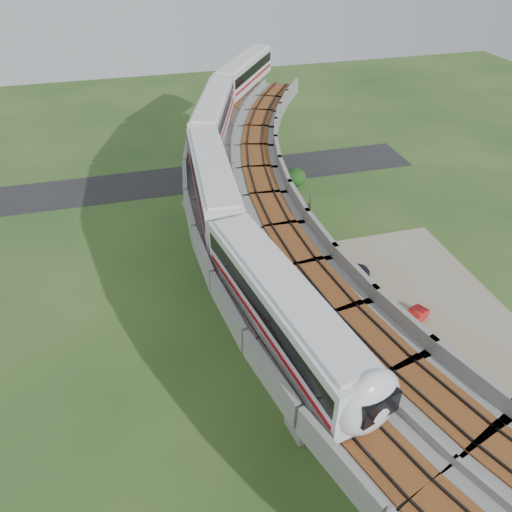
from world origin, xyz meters
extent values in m
plane|color=#25481D|center=(0.00, 0.00, 0.00)|extent=(160.00, 160.00, 0.00)
cube|color=gray|center=(14.00, -2.00, 0.02)|extent=(18.00, 26.00, 0.04)
cube|color=#232326|center=(0.00, 30.00, 0.01)|extent=(60.00, 8.00, 0.03)
cube|color=#99968E|center=(9.12, 31.80, 4.20)|extent=(2.86, 2.93, 8.40)
cube|color=#99968E|center=(9.12, 31.80, 9.00)|extent=(7.21, 5.74, 1.20)
cube|color=#99968E|center=(0.91, 10.42, 4.20)|extent=(2.35, 2.51, 8.40)
cube|color=#99968E|center=(0.91, 10.42, 9.00)|extent=(7.31, 3.58, 1.20)
cube|color=#99968E|center=(0.91, -10.42, 4.20)|extent=(2.35, 2.51, 8.40)
cube|color=#99968E|center=(0.91, -10.42, 9.00)|extent=(7.31, 3.58, 1.20)
cube|color=gray|center=(6.19, 26.54, 10.00)|extent=(16.42, 20.91, 0.80)
cube|color=gray|center=(2.33, 28.44, 10.90)|extent=(8.66, 17.08, 1.00)
cube|color=gray|center=(10.04, 24.64, 10.90)|extent=(8.66, 17.08, 1.00)
cube|color=brown|center=(4.21, 27.51, 10.46)|extent=(10.68, 18.08, 0.12)
cube|color=black|center=(4.21, 27.51, 10.58)|extent=(9.69, 17.59, 0.12)
cube|color=brown|center=(8.16, 25.56, 10.46)|extent=(10.68, 18.08, 0.12)
cube|color=black|center=(8.16, 25.56, 10.58)|extent=(9.69, 17.59, 0.12)
cube|color=gray|center=(0.70, 9.13, 10.00)|extent=(11.77, 20.03, 0.80)
cube|color=gray|center=(-3.55, 9.78, 10.90)|extent=(3.22, 18.71, 1.00)
cube|color=gray|center=(4.95, 8.47, 10.90)|extent=(3.22, 18.71, 1.00)
cube|color=brown|center=(-1.48, 9.46, 10.46)|extent=(5.44, 19.05, 0.12)
cube|color=black|center=(-1.48, 9.46, 10.58)|extent=(4.35, 18.88, 0.12)
cube|color=brown|center=(2.87, 8.79, 10.46)|extent=(5.44, 19.05, 0.12)
cube|color=black|center=(2.87, 8.79, 10.58)|extent=(4.35, 18.88, 0.12)
cube|color=gray|center=(0.70, -9.13, 10.00)|extent=(11.77, 20.03, 0.80)
cube|color=gray|center=(-3.55, -9.78, 10.90)|extent=(3.22, 18.71, 1.00)
cube|color=gray|center=(4.95, -8.47, 10.90)|extent=(3.22, 18.71, 1.00)
cube|color=brown|center=(-1.48, -9.46, 10.46)|extent=(5.44, 19.05, 0.12)
cube|color=black|center=(-1.48, -9.46, 10.58)|extent=(4.35, 18.88, 0.12)
cube|color=brown|center=(2.87, -8.79, 10.46)|extent=(5.44, 19.05, 0.12)
cube|color=black|center=(2.87, -8.79, 10.58)|extent=(4.35, 18.88, 0.12)
cube|color=silver|center=(-1.23, -10.93, 12.24)|extent=(5.29, 15.24, 3.20)
cube|color=silver|center=(-1.23, -10.93, 13.94)|extent=(4.63, 14.41, 0.22)
cube|color=black|center=(-1.23, -10.93, 12.69)|extent=(5.25, 14.66, 1.15)
cube|color=#AC1117|center=(-1.23, -10.93, 11.49)|extent=(5.25, 14.66, 0.30)
cube|color=black|center=(-1.23, -10.93, 10.78)|extent=(4.11, 12.89, 0.28)
cube|color=silver|center=(-2.03, 4.61, 12.24)|extent=(3.80, 15.16, 3.20)
cube|color=silver|center=(-2.03, 4.61, 13.94)|extent=(3.21, 14.37, 0.22)
cube|color=black|center=(-2.03, 4.61, 12.69)|extent=(3.82, 14.56, 1.15)
cube|color=#AC1117|center=(-2.03, 4.61, 11.49)|extent=(3.82, 14.56, 0.30)
cube|color=black|center=(-2.03, 4.61, 10.78)|extent=(2.84, 12.86, 0.28)
cube|color=silver|center=(1.05, 19.86, 12.24)|extent=(7.35, 15.08, 3.20)
cube|color=silver|center=(1.05, 19.86, 13.94)|extent=(6.60, 14.19, 0.22)
cube|color=black|center=(1.05, 19.86, 12.69)|extent=(7.21, 14.53, 1.15)
cube|color=#AC1117|center=(1.05, 19.86, 11.49)|extent=(7.21, 14.53, 0.30)
cube|color=black|center=(1.05, 19.86, 10.78)|extent=(5.87, 12.69, 0.28)
cube|color=silver|center=(7.83, 33.86, 12.24)|extent=(10.43, 14.05, 3.20)
cube|color=silver|center=(7.83, 33.86, 13.94)|extent=(9.57, 13.13, 0.22)
cube|color=black|center=(7.83, 33.86, 12.69)|extent=(10.16, 13.58, 1.15)
cube|color=#AC1117|center=(7.83, 33.86, 11.49)|extent=(10.16, 13.58, 0.30)
cube|color=black|center=(7.83, 33.86, 10.78)|extent=(8.54, 11.73, 0.28)
ellipsoid|color=silver|center=(0.46, -17.99, 12.39)|extent=(3.71, 2.70, 3.64)
cylinder|color=#2D382D|center=(12.25, 19.29, 0.75)|extent=(0.08, 0.08, 1.50)
cube|color=#2D382D|center=(11.38, 16.98, 0.75)|extent=(1.69, 4.77, 1.40)
cylinder|color=#2D382D|center=(10.62, 14.63, 0.75)|extent=(0.08, 0.08, 1.50)
cube|color=#2D382D|center=(9.98, 12.24, 0.75)|extent=(1.23, 4.91, 1.40)
cylinder|color=#2D382D|center=(9.45, 9.83, 0.75)|extent=(0.08, 0.08, 1.50)
cube|color=#2D382D|center=(9.03, 7.39, 0.75)|extent=(0.75, 4.99, 1.40)
cylinder|color=#2D382D|center=(8.74, 4.94, 0.75)|extent=(0.08, 0.08, 1.50)
cube|color=#2D382D|center=(8.56, 2.47, 0.75)|extent=(0.27, 5.04, 1.40)
cylinder|color=#2D382D|center=(8.50, 0.00, 0.75)|extent=(0.08, 0.08, 1.50)
cube|color=#2D382D|center=(8.56, -2.47, 0.75)|extent=(0.27, 5.04, 1.40)
cylinder|color=#2D382D|center=(8.74, -4.94, 0.75)|extent=(0.08, 0.08, 1.50)
cube|color=#2D382D|center=(9.03, -7.39, 0.75)|extent=(0.75, 4.99, 1.40)
cylinder|color=#2D382D|center=(9.45, -9.83, 0.75)|extent=(0.08, 0.08, 1.50)
cube|color=#2D382D|center=(9.98, -12.24, 0.75)|extent=(1.23, 4.91, 1.40)
cylinder|color=#2D382D|center=(10.62, -14.63, 0.75)|extent=(0.08, 0.08, 1.50)
cube|color=#2D382D|center=(11.38, -16.98, 0.75)|extent=(1.69, 4.77, 1.40)
cylinder|color=#382314|center=(11.58, 22.98, 0.59)|extent=(0.18, 0.18, 1.19)
ellipsoid|color=#133C15|center=(11.58, 22.98, 1.99)|extent=(2.68, 2.68, 2.28)
cylinder|color=#382314|center=(8.76, 14.42, 0.55)|extent=(0.18, 0.18, 1.11)
ellipsoid|color=#133C15|center=(8.76, 14.42, 2.05)|extent=(3.13, 3.13, 2.66)
cylinder|color=#382314|center=(5.96, 4.06, 0.78)|extent=(0.18, 0.18, 1.56)
ellipsoid|color=#133C15|center=(5.96, 4.06, 2.13)|extent=(1.88, 1.88, 1.60)
cylinder|color=#382314|center=(6.72, -7.62, 0.64)|extent=(0.18, 0.18, 1.28)
ellipsoid|color=#133C15|center=(6.72, -7.62, 1.83)|extent=(1.83, 1.83, 1.56)
cylinder|color=#382314|center=(9.06, -14.24, 0.76)|extent=(0.18, 0.18, 1.52)
ellipsoid|color=#133C15|center=(9.06, -14.24, 2.30)|extent=(2.62, 2.62, 2.23)
imported|color=silver|center=(14.13, -11.58, 0.58)|extent=(2.04, 3.39, 1.08)
imported|color=#B51210|center=(13.67, -2.73, 0.62)|extent=(3.70, 2.79, 1.17)
imported|color=black|center=(11.04, 4.96, 0.66)|extent=(4.32, 1.89, 1.24)
camera|label=1|loc=(-7.90, -30.21, 30.24)|focal=35.00mm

